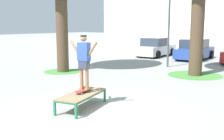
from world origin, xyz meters
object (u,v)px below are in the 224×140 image
at_px(skate_box, 82,95).
at_px(car_blue, 195,50).
at_px(skateboard, 84,90).
at_px(light_post, 170,3).
at_px(skater, 84,58).
at_px(car_white, 155,48).

height_order(skate_box, car_blue, car_blue).
bearing_deg(skateboard, car_blue, 98.05).
distance_m(skate_box, car_blue, 13.93).
bearing_deg(car_blue, light_post, -87.96).
distance_m(car_blue, light_post, 5.55).
relative_size(skater, car_blue, 0.40).
bearing_deg(skater, skate_box, -75.33).
bearing_deg(car_blue, skate_box, -81.87).
relative_size(skate_box, car_blue, 0.47).
height_order(car_white, car_blue, same).
bearing_deg(skate_box, skater, 104.67).
bearing_deg(car_white, car_blue, 0.38).
bearing_deg(light_post, skate_box, -78.89).
height_order(skate_box, skater, skater).
relative_size(car_blue, light_post, 0.74).
xyz_separation_m(skate_box, car_white, (-5.25, 13.76, 0.28)).
xyz_separation_m(skateboard, car_blue, (-1.92, 13.61, 0.15)).
distance_m(skater, car_blue, 13.77).
relative_size(car_white, car_blue, 1.00).
xyz_separation_m(skater, car_white, (-5.20, 13.59, -0.84)).
bearing_deg(car_blue, car_white, -179.62).
bearing_deg(light_post, skateboard, -78.96).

